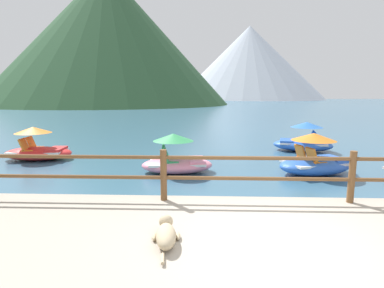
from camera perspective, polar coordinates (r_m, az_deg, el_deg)
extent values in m
plane|color=#38607A|center=(44.08, 3.55, 6.10)|extent=(200.00, 200.00, 0.00)
cylinder|color=brown|center=(5.79, -5.20, -5.67)|extent=(0.12, 0.12, 0.95)
cylinder|color=brown|center=(6.33, 27.14, -5.38)|extent=(0.12, 0.12, 0.95)
cylinder|color=brown|center=(5.75, 11.81, -2.54)|extent=(23.80, 0.07, 0.07)
cylinder|color=brown|center=(5.84, 11.69, -6.20)|extent=(23.80, 0.07, 0.07)
ellipsoid|color=tan|center=(4.26, -4.77, -16.40)|extent=(0.34, 0.67, 0.24)
sphere|color=tan|center=(4.59, -4.77, -13.90)|extent=(0.20, 0.20, 0.20)
ellipsoid|color=tan|center=(4.70, -4.76, -13.60)|extent=(0.09, 0.13, 0.08)
cylinder|color=tan|center=(3.92, -5.38, -20.11)|extent=(0.07, 0.22, 0.04)
ellipsoid|color=tan|center=(4.44, -2.60, -16.40)|extent=(0.09, 0.21, 0.07)
ellipsoid|color=tan|center=(4.44, -6.90, -16.45)|extent=(0.09, 0.21, 0.07)
ellipsoid|color=pink|center=(9.45, -2.74, -3.87)|extent=(2.25, 1.50, 0.45)
cube|color=silver|center=(9.43, -2.75, -3.40)|extent=(1.76, 1.22, 0.06)
cube|color=#339956|center=(9.17, -3.71, -3.33)|extent=(0.44, 0.44, 0.08)
cube|color=#339956|center=(9.12, -4.85, -1.99)|extent=(0.25, 0.42, 0.43)
cube|color=#339956|center=(9.66, -3.73, -2.68)|extent=(0.44, 0.44, 0.08)
cube|color=#339956|center=(9.62, -4.82, -1.41)|extent=(0.25, 0.42, 0.43)
cube|color=pink|center=(9.45, 0.80, -2.99)|extent=(0.56, 0.94, 0.12)
cone|color=#339956|center=(9.29, -3.44, 1.23)|extent=(1.34, 1.34, 0.22)
ellipsoid|color=red|center=(12.54, -26.24, -1.54)|extent=(2.44, 1.46, 0.46)
cube|color=silver|center=(12.52, -26.27, -1.18)|extent=(1.91, 1.19, 0.06)
cube|color=orange|center=(12.36, -27.55, -1.07)|extent=(0.42, 0.42, 0.08)
cube|color=orange|center=(12.40, -28.37, -0.07)|extent=(0.23, 0.41, 0.43)
cube|color=orange|center=(12.82, -26.52, -0.66)|extent=(0.42, 0.42, 0.08)
cube|color=orange|center=(12.87, -27.32, 0.31)|extent=(0.23, 0.41, 0.43)
cube|color=red|center=(12.25, -23.53, -0.92)|extent=(0.58, 0.95, 0.12)
cone|color=orange|center=(12.47, -27.01, 2.31)|extent=(1.32, 1.32, 0.22)
ellipsoid|color=blue|center=(9.93, 21.56, -3.66)|extent=(2.55, 1.96, 0.52)
cube|color=silver|center=(9.91, 21.60, -3.15)|extent=(2.00, 1.58, 0.06)
cube|color=orange|center=(9.59, 21.77, -3.13)|extent=(0.50, 0.50, 0.08)
cube|color=orange|center=(9.44, 20.98, -1.91)|extent=(0.32, 0.44, 0.43)
cube|color=orange|center=(10.01, 19.93, -2.53)|extent=(0.50, 0.50, 0.08)
cube|color=orange|center=(9.86, 19.15, -1.35)|extent=(0.32, 0.44, 0.43)
cube|color=blue|center=(10.28, 24.36, -2.56)|extent=(0.76, 1.04, 0.12)
cone|color=orange|center=(9.72, 21.33, 1.24)|extent=(1.59, 1.59, 0.22)
ellipsoid|color=blue|center=(13.76, 19.54, -0.18)|extent=(2.61, 1.87, 0.49)
cube|color=silver|center=(13.74, 19.55, 0.17)|extent=(2.05, 1.51, 0.06)
cube|color=blue|center=(14.01, 20.22, 0.58)|extent=(0.48, 0.48, 0.08)
cube|color=blue|center=(14.00, 21.01, 1.44)|extent=(0.29, 0.44, 0.43)
cube|color=blue|center=(13.48, 20.39, 0.25)|extent=(0.48, 0.48, 0.08)
cube|color=blue|center=(13.47, 21.21, 1.14)|extent=(0.29, 0.44, 0.43)
cube|color=blue|center=(13.70, 16.86, 0.53)|extent=(0.73, 1.04, 0.12)
cone|color=blue|center=(13.66, 20.22, 3.34)|extent=(1.55, 1.55, 0.22)
cone|color=#284C2D|center=(74.13, -15.07, 18.18)|extent=(52.40, 52.40, 28.67)
cone|color=#284C2D|center=(77.03, -5.83, 13.79)|extent=(28.82, 28.82, 17.20)
cone|color=#A8B2C1|center=(130.81, 10.37, 14.30)|extent=(59.00, 59.00, 28.71)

